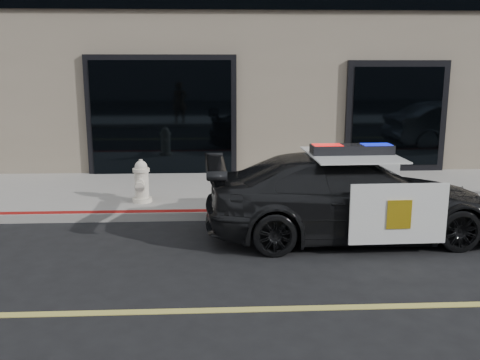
{
  "coord_description": "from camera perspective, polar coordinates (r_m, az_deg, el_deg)",
  "views": [
    {
      "loc": [
        0.18,
        -5.49,
        2.7
      ],
      "look_at": [
        0.57,
        2.2,
        1.0
      ],
      "focal_mm": 40.0,
      "sensor_mm": 36.0,
      "label": 1
    }
  ],
  "objects": [
    {
      "name": "ground",
      "position": [
        6.12,
        -4.39,
        -13.76
      ],
      "size": [
        120.0,
        120.0,
        0.0
      ],
      "primitive_type": "plane",
      "color": "black",
      "rests_on": "ground"
    },
    {
      "name": "sidewalk_n",
      "position": [
        11.06,
        -3.74,
        -1.32
      ],
      "size": [
        60.0,
        3.5,
        0.15
      ],
      "primitive_type": "cube",
      "color": "gray",
      "rests_on": "ground"
    },
    {
      "name": "police_car",
      "position": [
        8.49,
        11.64,
        -1.69
      ],
      "size": [
        2.17,
        4.58,
        1.47
      ],
      "color": "black",
      "rests_on": "ground"
    },
    {
      "name": "fire_hydrant",
      "position": [
        10.07,
        -10.46,
        -0.24
      ],
      "size": [
        0.36,
        0.5,
        0.8
      ],
      "color": "silver",
      "rests_on": "sidewalk_n"
    }
  ]
}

